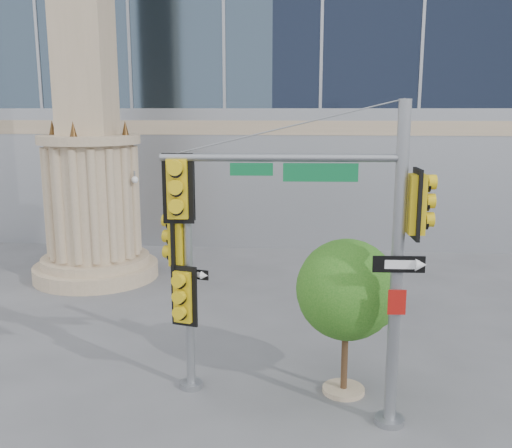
{
  "coord_description": "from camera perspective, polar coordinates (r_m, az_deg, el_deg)",
  "views": [
    {
      "loc": [
        1.62,
        -10.23,
        5.98
      ],
      "look_at": [
        0.46,
        2.0,
        3.5
      ],
      "focal_mm": 40.0,
      "sensor_mm": 36.0,
      "label": 1
    }
  ],
  "objects": [
    {
      "name": "street_tree",
      "position": [
        12.09,
        9.24,
        -6.88
      ],
      "size": [
        2.16,
        2.11,
        3.36
      ],
      "color": "tan",
      "rests_on": "ground"
    },
    {
      "name": "secondary_signal_pole",
      "position": [
        11.91,
        -7.28,
        -3.02
      ],
      "size": [
        0.89,
        0.79,
        5.15
      ],
      "rotation": [
        0.0,
        0.0,
        -0.25
      ],
      "color": "slate",
      "rests_on": "ground"
    },
    {
      "name": "monument",
      "position": [
        20.69,
        -16.44,
        9.7
      ],
      "size": [
        4.4,
        4.4,
        16.6
      ],
      "color": "tan",
      "rests_on": "ground"
    },
    {
      "name": "main_signal_pole",
      "position": [
        10.45,
        8.12,
        -0.65
      ],
      "size": [
        4.79,
        0.67,
        6.16
      ],
      "rotation": [
        0.0,
        0.0,
        0.05
      ],
      "color": "slate",
      "rests_on": "ground"
    },
    {
      "name": "ground",
      "position": [
        11.97,
        -3.27,
        -18.58
      ],
      "size": [
        120.0,
        120.0,
        0.0
      ],
      "primitive_type": "plane",
      "color": "#545456",
      "rests_on": "ground"
    }
  ]
}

